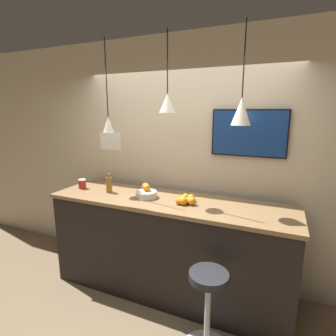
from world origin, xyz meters
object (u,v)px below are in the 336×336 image
at_px(bar_stool, 208,305).
at_px(mounted_tv, 249,133).
at_px(juice_bottle, 109,184).
at_px(spread_jar, 82,184).
at_px(fruit_bowl, 146,192).

xyz_separation_m(bar_stool, mounted_tv, (0.13, 1.03, 1.35)).
height_order(juice_bottle, spread_jar, juice_bottle).
distance_m(bar_stool, mounted_tv, 1.70).
distance_m(fruit_bowl, juice_bottle, 0.49).
bearing_deg(juice_bottle, bar_stool, -23.15).
xyz_separation_m(fruit_bowl, spread_jar, (-0.89, -0.01, 0.00)).
height_order(bar_stool, spread_jar, spread_jar).
relative_size(spread_jar, mounted_tv, 0.15).
bearing_deg(bar_stool, fruit_bowl, 145.94).
bearing_deg(bar_stool, spread_jar, 161.71).
distance_m(fruit_bowl, mounted_tv, 1.28).
relative_size(bar_stool, mounted_tv, 0.98).
relative_size(juice_bottle, mounted_tv, 0.29).
bearing_deg(bar_stool, juice_bottle, 156.85).
height_order(bar_stool, mounted_tv, mounted_tv).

